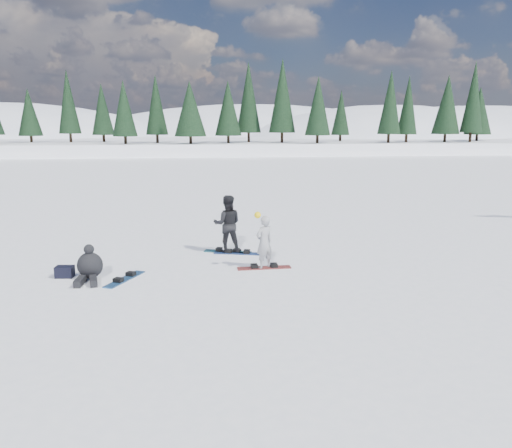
{
  "coord_description": "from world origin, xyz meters",
  "views": [
    {
      "loc": [
        -3.45,
        -12.64,
        3.97
      ],
      "look_at": [
        -1.79,
        1.49,
        1.1
      ],
      "focal_mm": 35.0,
      "sensor_mm": 36.0,
      "label": 1
    }
  ],
  "objects_px": {
    "snowboarder_man": "(227,224)",
    "gear_bag": "(65,272)",
    "seated_rider": "(90,266)",
    "snowboard_loose_c": "(238,253)",
    "snowboard_loose_a": "(125,279)",
    "snowboarder_woman": "(264,242)"
  },
  "relations": [
    {
      "from": "seated_rider",
      "to": "snowboarder_man",
      "type": "bearing_deg",
      "value": 27.13
    },
    {
      "from": "gear_bag",
      "to": "seated_rider",
      "type": "bearing_deg",
      "value": -20.31
    },
    {
      "from": "snowboard_loose_a",
      "to": "snowboarder_man",
      "type": "bearing_deg",
      "value": -21.84
    },
    {
      "from": "snowboarder_man",
      "to": "seated_rider",
      "type": "bearing_deg",
      "value": 35.6
    },
    {
      "from": "snowboarder_man",
      "to": "snowboard_loose_a",
      "type": "xyz_separation_m",
      "value": [
        -2.82,
        -2.52,
        -0.89
      ]
    },
    {
      "from": "snowboarder_man",
      "to": "gear_bag",
      "type": "relative_size",
      "value": 4.02
    },
    {
      "from": "seated_rider",
      "to": "snowboard_loose_a",
      "type": "distance_m",
      "value": 0.97
    },
    {
      "from": "snowboarder_woman",
      "to": "seated_rider",
      "type": "relative_size",
      "value": 1.46
    },
    {
      "from": "snowboard_loose_c",
      "to": "gear_bag",
      "type": "bearing_deg",
      "value": -144.21
    },
    {
      "from": "snowboard_loose_c",
      "to": "snowboarder_woman",
      "type": "bearing_deg",
      "value": -56.4
    },
    {
      "from": "seated_rider",
      "to": "gear_bag",
      "type": "bearing_deg",
      "value": 154.3
    },
    {
      "from": "snowboarder_man",
      "to": "snowboard_loose_c",
      "type": "relative_size",
      "value": 1.21
    },
    {
      "from": "snowboard_loose_c",
      "to": "snowboard_loose_a",
      "type": "bearing_deg",
      "value": -129.76
    },
    {
      "from": "snowboarder_woman",
      "to": "seated_rider",
      "type": "distance_m",
      "value": 4.65
    },
    {
      "from": "snowboarder_woman",
      "to": "snowboard_loose_a",
      "type": "bearing_deg",
      "value": -22.66
    },
    {
      "from": "snowboarder_woman",
      "to": "snowboarder_man",
      "type": "relative_size",
      "value": 0.9
    },
    {
      "from": "snowboard_loose_c",
      "to": "snowboarder_man",
      "type": "bearing_deg",
      "value": 156.65
    },
    {
      "from": "snowboarder_man",
      "to": "snowboard_loose_c",
      "type": "bearing_deg",
      "value": 145.62
    },
    {
      "from": "gear_bag",
      "to": "snowboard_loose_a",
      "type": "bearing_deg",
      "value": -14.34
    },
    {
      "from": "snowboard_loose_c",
      "to": "snowboard_loose_a",
      "type": "height_order",
      "value": "same"
    },
    {
      "from": "seated_rider",
      "to": "snowboard_loose_c",
      "type": "height_order",
      "value": "seated_rider"
    },
    {
      "from": "seated_rider",
      "to": "gear_bag",
      "type": "distance_m",
      "value": 0.77
    }
  ]
}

